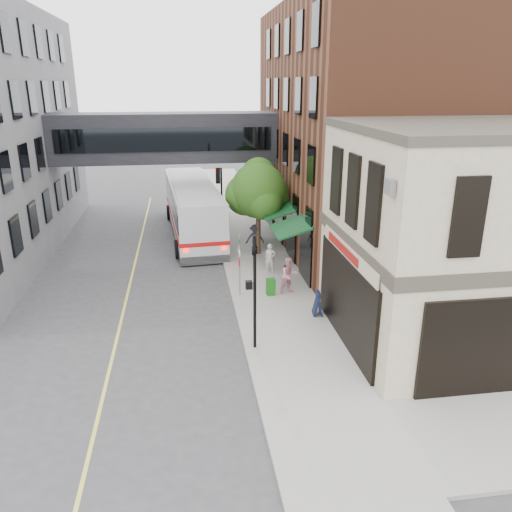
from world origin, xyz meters
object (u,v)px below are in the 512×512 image
object	(u,v)px
pedestrian_c	(255,239)
newspaper_box	(271,287)
pedestrian_b	(289,275)
sandwich_board	(318,303)
pedestrian_a	(270,258)
bus	(193,207)

from	to	relation	value
pedestrian_c	newspaper_box	size ratio (longest dim) A/B	2.17
pedestrian_b	newspaper_box	bearing A→B (deg)	168.57
pedestrian_c	sandwich_board	xyz separation A→B (m)	(1.50, -8.70, -0.34)
pedestrian_a	pedestrian_b	xyz separation A→B (m)	(0.41, -2.97, 0.14)
pedestrian_b	pedestrian_c	distance (m)	6.21
sandwich_board	pedestrian_c	bearing A→B (deg)	106.38
pedestrian_a	pedestrian_b	world-z (taller)	pedestrian_b
pedestrian_a	newspaper_box	bearing A→B (deg)	-90.87
pedestrian_a	sandwich_board	distance (m)	5.63
bus	newspaper_box	xyz separation A→B (m)	(3.36, -11.16, -1.39)
pedestrian_a	pedestrian_c	distance (m)	3.21
bus	pedestrian_b	size ratio (longest dim) A/B	7.19
pedestrian_a	pedestrian_c	xyz separation A→B (m)	(-0.35, 3.19, 0.11)
bus	pedestrian_c	bearing A→B (deg)	-54.44
pedestrian_c	sandwich_board	distance (m)	8.83
pedestrian_a	sandwich_board	xyz separation A→B (m)	(1.15, -5.51, -0.24)
pedestrian_a	pedestrian_c	size ratio (longest dim) A/B	0.88
bus	pedestrian_a	distance (m)	9.03
sandwich_board	pedestrian_b	bearing A→B (deg)	113.01
pedestrian_a	newspaper_box	xyz separation A→B (m)	(-0.50, -3.06, -0.36)
newspaper_box	sandwich_board	size ratio (longest dim) A/B	0.76
bus	pedestrian_b	world-z (taller)	bus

